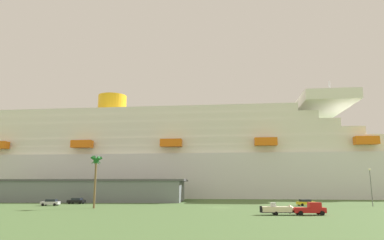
% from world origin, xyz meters
% --- Properties ---
extents(ground_plane, '(600.00, 600.00, 0.00)m').
position_xyz_m(ground_plane, '(0.00, 30.00, 0.00)').
color(ground_plane, '#4C6B38').
extents(cruise_ship, '(239.30, 54.61, 53.78)m').
position_xyz_m(cruise_ship, '(-12.32, 62.33, 14.85)').
color(cruise_ship, white).
rests_on(cruise_ship, ground_plane).
extents(terminal_building, '(68.78, 22.39, 6.78)m').
position_xyz_m(terminal_building, '(-42.71, 27.95, 3.41)').
color(terminal_building, slate).
rests_on(terminal_building, ground_plane).
extents(pickup_truck, '(5.62, 2.32, 2.20)m').
position_xyz_m(pickup_truck, '(15.04, -19.77, 1.04)').
color(pickup_truck, red).
rests_on(pickup_truck, ground_plane).
extents(small_boat_on_trailer, '(7.17, 2.04, 2.15)m').
position_xyz_m(small_boat_on_trailer, '(9.63, -19.82, 0.97)').
color(small_boat_on_trailer, '#595960').
rests_on(small_boat_on_trailer, ground_plane).
extents(palm_tree, '(3.10, 2.87, 11.84)m').
position_xyz_m(palm_tree, '(-28.44, -3.54, 9.55)').
color(palm_tree, brown).
rests_on(palm_tree, ground_plane).
extents(street_lamp, '(0.56, 0.56, 9.21)m').
position_xyz_m(street_lamp, '(37.42, 3.43, 5.88)').
color(street_lamp, slate).
rests_on(street_lamp, ground_plane).
extents(parked_car_yellow_taxi, '(4.68, 2.68, 1.58)m').
position_xyz_m(parked_car_yellow_taxi, '(22.06, 6.03, 0.83)').
color(parked_car_yellow_taxi, yellow).
rests_on(parked_car_yellow_taxi, ground_plane).
extents(parked_car_silver_sedan, '(4.49, 2.21, 1.58)m').
position_xyz_m(parked_car_silver_sedan, '(-42.12, 5.34, 0.83)').
color(parked_car_silver_sedan, silver).
rests_on(parked_car_silver_sedan, ground_plane).
extents(parked_car_black_coupe, '(4.97, 2.75, 1.58)m').
position_xyz_m(parked_car_black_coupe, '(-38.44, 13.63, 0.84)').
color(parked_car_black_coupe, black).
rests_on(parked_car_black_coupe, ground_plane).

